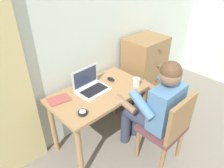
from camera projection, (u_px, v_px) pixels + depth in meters
wall_back at (97, 30)px, 2.38m from camera, size 4.80×0.05×2.50m
desk at (99, 101)px, 2.31m from camera, size 1.06×0.61×0.72m
dresser at (144, 74)px, 2.95m from camera, size 0.53×0.44×1.07m
chair at (168, 127)px, 2.10m from camera, size 0.42×0.40×0.89m
person_seated at (155, 105)px, 2.12m from camera, size 0.53×0.59×1.21m
laptop at (91, 86)px, 2.25m from camera, size 0.35×0.27×0.24m
computer_mouse at (111, 79)px, 2.44m from camera, size 0.07×0.10×0.03m
desk_clock at (83, 113)px, 1.93m from camera, size 0.09×0.09×0.03m
notebook_pad at (59, 100)px, 2.11m from camera, size 0.23×0.18×0.01m
coffee_mug at (137, 82)px, 2.32m from camera, size 0.12×0.08×0.09m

